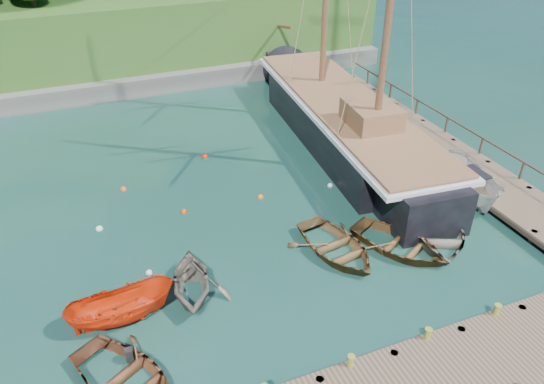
{
  "coord_description": "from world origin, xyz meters",
  "views": [
    {
      "loc": [
        -7.78,
        -14.83,
        14.47
      ],
      "look_at": [
        -0.14,
        3.61,
        2.0
      ],
      "focal_mm": 35.0,
      "sensor_mm": 36.0,
      "label": 1
    }
  ],
  "objects": [
    {
      "name": "mooring_buoy_6",
      "position": [
        -7.57,
        6.61,
        0.0
      ],
      "size": [
        0.33,
        0.33,
        0.33
      ],
      "primitive_type": "sphere",
      "color": "white",
      "rests_on": "ground"
    },
    {
      "name": "mooring_buoy_4",
      "position": [
        -5.96,
        9.72,
        0.0
      ],
      "size": [
        0.33,
        0.33,
        0.33
      ],
      "primitive_type": "sphere",
      "color": "#F05415",
      "rests_on": "ground"
    },
    {
      "name": "cabin_boat_white",
      "position": [
        10.0,
        2.3,
        0.0
      ],
      "size": [
        2.91,
        5.19,
        1.89
      ],
      "primitive_type": "imported",
      "rotation": [
        0.0,
        0.0,
        -0.23
      ],
      "color": "beige",
      "rests_on": "ground"
    },
    {
      "name": "mooring_buoy_1",
      "position": [
        -3.59,
        6.49,
        0.0
      ],
      "size": [
        0.32,
        0.32,
        0.32
      ],
      "primitive_type": "sphere",
      "color": "#CF3D07",
      "rests_on": "ground"
    },
    {
      "name": "mooring_buoy_0",
      "position": [
        -6.05,
        2.66,
        0.0
      ],
      "size": [
        0.28,
        0.28,
        0.28
      ],
      "primitive_type": "sphere",
      "color": "white",
      "rests_on": "ground"
    },
    {
      "name": "dock_east",
      "position": [
        11.5,
        7.0,
        0.43
      ],
      "size": [
        3.2,
        24.0,
        1.1
      ],
      "color": "#453A2C",
      "rests_on": "ground"
    },
    {
      "name": "schooner",
      "position": [
        7.25,
        10.17,
        1.1
      ],
      "size": [
        6.68,
        27.08,
        19.76
      ],
      "rotation": [
        0.0,
        0.0,
        -0.09
      ],
      "color": "black",
      "rests_on": "ground"
    },
    {
      "name": "rowboat_1",
      "position": [
        -4.75,
        0.68,
        0.0
      ],
      "size": [
        3.78,
        4.16,
        1.89
      ],
      "primitive_type": "imported",
      "rotation": [
        0.0,
        0.0,
        -0.21
      ],
      "color": "#686056",
      "rests_on": "ground"
    },
    {
      "name": "bollard_2",
      "position": [
        2.0,
        -5.1,
        0.0
      ],
      "size": [
        0.26,
        0.26,
        0.45
      ],
      "primitive_type": "cylinder",
      "color": "olive",
      "rests_on": "ground"
    },
    {
      "name": "motorboat_orange",
      "position": [
        -7.46,
        0.32,
        0.0
      ],
      "size": [
        4.0,
        1.6,
        1.53
      ],
      "primitive_type": "imported",
      "rotation": [
        0.0,
        0.0,
        1.6
      ],
      "color": "red",
      "rests_on": "ground"
    },
    {
      "name": "mooring_buoy_3",
      "position": [
        4.13,
        5.97,
        0.0
      ],
      "size": [
        0.27,
        0.27,
        0.27
      ],
      "primitive_type": "sphere",
      "color": "white",
      "rests_on": "ground"
    },
    {
      "name": "rowboat_3",
      "position": [
        6.47,
        0.15,
        0.0
      ],
      "size": [
        5.31,
        5.94,
        1.01
      ],
      "primitive_type": "imported",
      "rotation": [
        0.0,
        0.0,
        -0.46
      ],
      "color": "#615C52",
      "rests_on": "ground"
    },
    {
      "name": "ground",
      "position": [
        0.0,
        0.0,
        0.0
      ],
      "size": [
        160.0,
        160.0,
        0.0
      ],
      "primitive_type": "plane",
      "color": "#163828",
      "rests_on": "ground"
    },
    {
      "name": "dock_near",
      "position": [
        2.0,
        -6.5,
        0.43
      ],
      "size": [
        20.0,
        3.2,
        1.1
      ],
      "color": "#453A2C",
      "rests_on": "ground"
    },
    {
      "name": "rowboat_4",
      "position": [
        4.38,
        0.01,
        0.0
      ],
      "size": [
        4.83,
        5.39,
        0.92
      ],
      "primitive_type": "imported",
      "rotation": [
        0.0,
        0.0,
        0.47
      ],
      "color": "brown",
      "rests_on": "ground"
    },
    {
      "name": "mooring_buoy_2",
      "position": [
        0.34,
        6.31,
        0.0
      ],
      "size": [
        0.31,
        0.31,
        0.31
      ],
      "primitive_type": "sphere",
      "color": "orange",
      "rests_on": "ground"
    },
    {
      "name": "rowboat_2",
      "position": [
        1.72,
        0.86,
        0.0
      ],
      "size": [
        3.85,
        4.9,
        0.92
      ],
      "primitive_type": "imported",
      "rotation": [
        0.0,
        0.0,
        0.16
      ],
      "color": "brown",
      "rests_on": "ground"
    },
    {
      "name": "mooring_buoy_5",
      "position": [
        -1.05,
        11.55,
        0.0
      ],
      "size": [
        0.34,
        0.34,
        0.34
      ],
      "primitive_type": "sphere",
      "color": "red",
      "rests_on": "ground"
    },
    {
      "name": "bollard_3",
      "position": [
        5.0,
        -5.1,
        0.0
      ],
      "size": [
        0.26,
        0.26,
        0.45
      ],
      "primitive_type": "cylinder",
      "color": "olive",
      "rests_on": "ground"
    },
    {
      "name": "bollard_1",
      "position": [
        -1.0,
        -5.1,
        0.0
      ],
      "size": [
        0.26,
        0.26,
        0.45
      ],
      "primitive_type": "cylinder",
      "color": "olive",
      "rests_on": "ground"
    }
  ]
}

